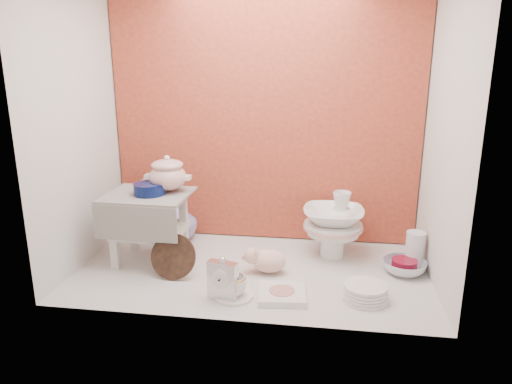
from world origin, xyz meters
TOP-DOWN VIEW (x-y plane):
  - ground at (0.00, 0.00)m, footprint 1.80×1.80m
  - niche_shell at (0.00, 0.18)m, footprint 1.86×1.03m
  - step_stool at (-0.56, 0.05)m, footprint 0.44×0.38m
  - soup_tureen at (-0.47, 0.11)m, footprint 0.31×0.31m
  - cobalt_bowl at (-0.55, 0.04)m, footprint 0.17×0.17m
  - floral_platter at (-0.60, 0.45)m, footprint 0.41×0.24m
  - blue_white_vase at (-0.51, 0.37)m, footprint 0.28×0.28m
  - lacquer_tray at (-0.38, -0.13)m, footprint 0.23×0.10m
  - mantel_clock at (-0.08, -0.32)m, footprint 0.15×0.08m
  - plush_pig at (0.09, -0.01)m, footprint 0.26×0.20m
  - teacup_saucer at (-0.04, -0.30)m, footprint 0.20×0.20m
  - gold_rim_teacup at (-0.04, -0.30)m, footprint 0.13×0.13m
  - lattice_dish at (0.18, -0.26)m, footprint 0.24×0.24m
  - dinner_plate_stack at (0.56, -0.23)m, footprint 0.21×0.21m
  - crystal_bowl at (0.78, 0.08)m, footprint 0.24×0.24m
  - clear_glass_vase at (0.84, 0.16)m, footprint 0.11×0.11m
  - porcelain_tower at (0.41, 0.25)m, footprint 0.39×0.39m

SIDE VIEW (x-z plane):
  - ground at x=0.00m, z-range 0.00..0.00m
  - teacup_saucer at x=-0.04m, z-range 0.00..0.01m
  - lattice_dish at x=0.18m, z-range 0.00..0.03m
  - crystal_bowl at x=0.78m, z-range 0.00..0.07m
  - dinner_plate_stack at x=0.56m, z-range 0.00..0.07m
  - gold_rim_teacup at x=-0.04m, z-range 0.01..0.11m
  - plush_pig at x=0.09m, z-range 0.00..0.13m
  - clear_glass_vase at x=0.84m, z-range 0.00..0.20m
  - mantel_clock at x=-0.08m, z-range 0.00..0.20m
  - lacquer_tray at x=-0.38m, z-range 0.00..0.22m
  - blue_white_vase at x=-0.51m, z-range 0.00..0.25m
  - porcelain_tower at x=0.41m, z-range 0.00..0.38m
  - step_stool at x=-0.56m, z-range 0.00..0.38m
  - floral_platter at x=-0.60m, z-range 0.00..0.41m
  - cobalt_bowl at x=-0.55m, z-range 0.38..0.44m
  - soup_tureen at x=-0.47m, z-range 0.38..0.58m
  - niche_shell at x=0.00m, z-range 0.17..1.70m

